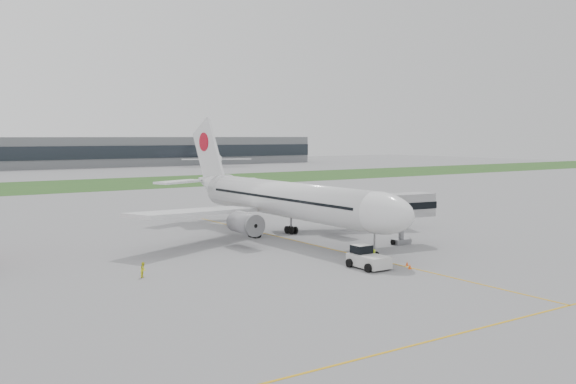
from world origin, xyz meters
TOP-DOWN VIEW (x-y plane):
  - ground at (0.00, 0.00)m, footprint 600.00×600.00m
  - apron_markings at (0.00, -5.00)m, footprint 70.00×70.00m
  - grass_strip at (0.00, 120.00)m, footprint 600.00×50.00m
  - airliner at (0.00, 4.87)m, footprint 48.13×53.95m
  - pushback_tug at (-3.99, -18.22)m, footprint 3.30×4.82m
  - jet_bridge at (6.06, -9.17)m, footprint 15.49×5.12m
  - safety_cone_left at (-0.50, -21.36)m, footprint 0.39×0.39m
  - safety_cone_right at (0.50, -19.92)m, footprint 0.36×0.36m
  - ground_crew_near at (-2.79, -17.98)m, footprint 0.83×0.74m
  - ground_crew_far at (-26.21, -8.96)m, footprint 0.96×0.99m
  - distant_aircraft_right at (91.51, 197.69)m, footprint 41.51×39.63m

SIDE VIEW (x-z plane):
  - ground at x=0.00m, z-range 0.00..0.00m
  - apron_markings at x=0.00m, z-range -0.02..0.02m
  - distant_aircraft_right at x=91.51m, z-range -6.22..6.22m
  - grass_strip at x=0.00m, z-range 0.00..0.02m
  - safety_cone_right at x=0.50m, z-range 0.00..0.49m
  - safety_cone_left at x=-0.50m, z-range 0.00..0.53m
  - ground_crew_far at x=-26.21m, z-range 0.00..1.60m
  - ground_crew_near at x=-2.79m, z-range 0.00..1.91m
  - pushback_tug at x=-3.99m, z-range -0.10..2.34m
  - jet_bridge at x=6.06m, z-range 1.70..8.77m
  - airliner at x=0.00m, z-range -3.28..14.60m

